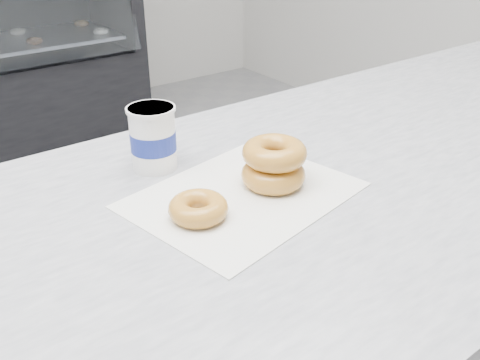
# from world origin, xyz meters

# --- Properties ---
(wax_paper) EXTENTS (0.38, 0.32, 0.00)m
(wax_paper) POSITION_xyz_m (0.16, -0.57, 0.90)
(wax_paper) COLOR silver
(wax_paper) RESTS_ON counter
(donut_single) EXTENTS (0.11, 0.11, 0.03)m
(donut_single) POSITION_xyz_m (0.06, -0.59, 0.92)
(donut_single) COLOR gold
(donut_single) RESTS_ON wax_paper
(donut_stack) EXTENTS (0.12, 0.12, 0.07)m
(donut_stack) POSITION_xyz_m (0.22, -0.57, 0.94)
(donut_stack) COLOR gold
(donut_stack) RESTS_ON wax_paper
(coffee_cup) EXTENTS (0.09, 0.09, 0.11)m
(coffee_cup) POSITION_xyz_m (0.09, -0.40, 0.96)
(coffee_cup) COLOR white
(coffee_cup) RESTS_ON counter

